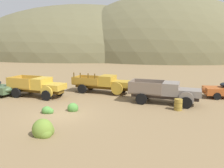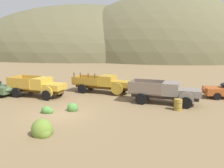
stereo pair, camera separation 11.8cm
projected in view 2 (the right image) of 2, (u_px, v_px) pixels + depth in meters
ground_plane at (61, 114)px, 16.67m from camera, size 300.00×300.00×0.00m
hill_far_left at (84, 56)px, 97.54m from camera, size 96.25×76.27×41.05m
hill_center at (161, 57)px, 85.92m from camera, size 71.95×64.55×44.96m
truck_faded_yellow at (41, 87)px, 22.04m from camera, size 5.89×3.23×1.91m
truck_mustard at (106, 84)px, 23.69m from camera, size 6.59×3.29×2.16m
truck_primer_gray at (169, 92)px, 19.44m from camera, size 6.28×3.29×1.91m
oil_drum_spare at (178, 105)px, 17.62m from camera, size 0.67×0.67×0.90m
bush_near_barrel at (43, 130)px, 12.82m from camera, size 1.21×1.16×1.27m
bush_between_trucks at (73, 108)px, 17.52m from camera, size 0.85×0.75×0.81m
bush_back_edge at (8, 88)px, 25.16m from camera, size 1.18×1.06×0.93m
bush_front_left at (47, 111)px, 17.04m from camera, size 0.93×0.71×0.65m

